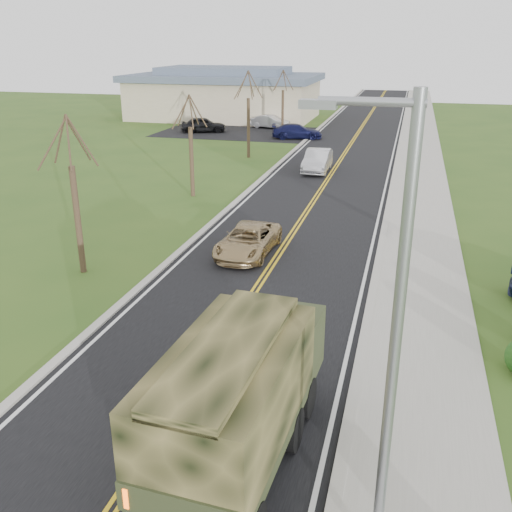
% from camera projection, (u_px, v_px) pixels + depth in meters
% --- Properties ---
extents(ground, '(160.00, 160.00, 0.00)m').
position_uv_depth(ground, '(129.00, 485.00, 11.70)').
color(ground, '#2F4F1A').
rests_on(ground, ground).
extents(road, '(8.00, 120.00, 0.01)m').
position_uv_depth(road, '(348.00, 148.00, 47.80)').
color(road, black).
rests_on(road, ground).
extents(curb_right, '(0.30, 120.00, 0.12)m').
position_uv_depth(curb_right, '(399.00, 150.00, 46.77)').
color(curb_right, '#9E998E').
rests_on(curb_right, ground).
extents(sidewalk_right, '(3.20, 120.00, 0.10)m').
position_uv_depth(sidewalk_right, '(421.00, 151.00, 46.35)').
color(sidewalk_right, '#9E998E').
rests_on(sidewalk_right, ground).
extents(curb_left, '(0.30, 120.00, 0.10)m').
position_uv_depth(curb_left, '(300.00, 145.00, 48.79)').
color(curb_left, '#9E998E').
rests_on(curb_left, ground).
extents(street_light, '(1.65, 0.22, 8.00)m').
position_uv_depth(street_light, '(389.00, 336.00, 8.48)').
color(street_light, gray).
rests_on(street_light, ground).
extents(bare_tree_a, '(1.93, 2.26, 6.08)m').
position_uv_depth(bare_tree_a, '(76.00, 207.00, 21.48)').
color(bare_tree_a, '#38281C').
rests_on(bare_tree_a, ground).
extents(bare_tree_b, '(1.83, 2.14, 5.73)m').
position_uv_depth(bare_tree_b, '(191.00, 154.00, 32.37)').
color(bare_tree_b, '#38281C').
rests_on(bare_tree_b, ground).
extents(bare_tree_c, '(2.04, 2.39, 6.42)m').
position_uv_depth(bare_tree_c, '(248.00, 121.00, 43.09)').
color(bare_tree_c, '#38281C').
rests_on(bare_tree_c, ground).
extents(bare_tree_d, '(1.88, 2.20, 5.91)m').
position_uv_depth(bare_tree_d, '(283.00, 107.00, 54.00)').
color(bare_tree_d, '#38281C').
rests_on(bare_tree_d, ground).
extents(commercial_building, '(25.50, 21.50, 5.65)m').
position_uv_depth(commercial_building, '(225.00, 94.00, 65.12)').
color(commercial_building, tan).
rests_on(commercial_building, ground).
extents(military_truck, '(2.57, 6.49, 3.18)m').
position_uv_depth(military_truck, '(240.00, 389.00, 11.73)').
color(military_truck, black).
rests_on(military_truck, ground).
extents(suv_champagne, '(2.17, 4.44, 1.21)m').
position_uv_depth(suv_champagne, '(248.00, 240.00, 24.06)').
color(suv_champagne, '#A0865A').
rests_on(suv_champagne, ground).
extents(sedan_silver, '(1.64, 4.56, 1.50)m').
position_uv_depth(sedan_silver, '(317.00, 161.00, 39.16)').
color(sedan_silver, silver).
rests_on(sedan_silver, ground).
extents(lot_car_dark, '(4.64, 3.10, 1.47)m').
position_uv_depth(lot_car_dark, '(203.00, 125.00, 55.69)').
color(lot_car_dark, black).
rests_on(lot_car_dark, ground).
extents(lot_car_silver, '(4.27, 2.36, 1.33)m').
position_uv_depth(lot_car_silver, '(271.00, 122.00, 58.16)').
color(lot_car_silver, '#B6B6BB').
rests_on(lot_car_silver, ground).
extents(lot_car_navy, '(4.86, 2.80, 1.32)m').
position_uv_depth(lot_car_navy, '(297.00, 131.00, 52.08)').
color(lot_car_navy, '#0F1037').
rests_on(lot_car_navy, ground).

